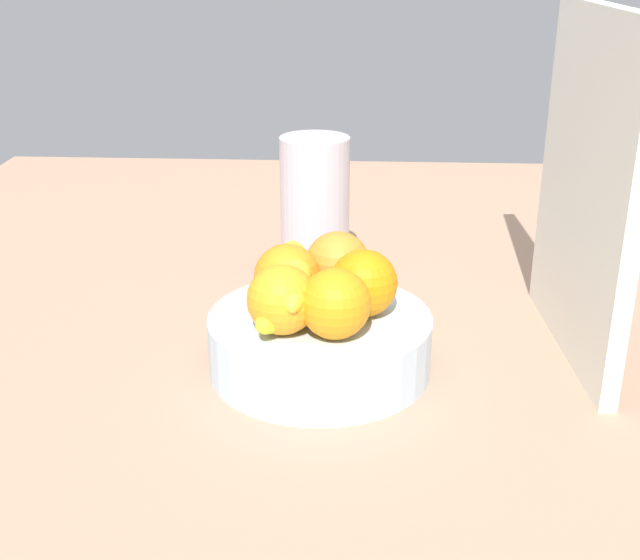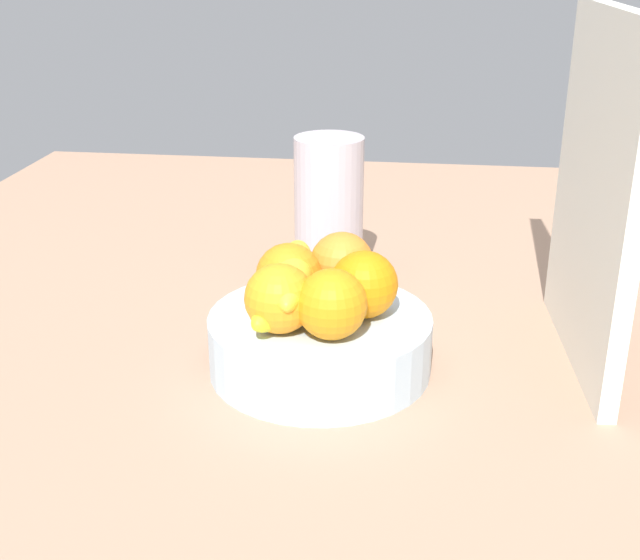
# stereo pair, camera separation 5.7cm
# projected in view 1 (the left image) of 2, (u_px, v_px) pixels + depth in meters

# --- Properties ---
(ground_plane) EXTENTS (1.80, 1.40, 0.03)m
(ground_plane) POSITION_uv_depth(u_px,v_px,m) (340.00, 396.00, 0.85)
(ground_plane) COLOR #A17D64
(fruit_bowl) EXTENTS (0.23, 0.23, 0.06)m
(fruit_bowl) POSITION_uv_depth(u_px,v_px,m) (320.00, 343.00, 0.86)
(fruit_bowl) COLOR silver
(fruit_bowl) RESTS_ON ground_plane
(orange_front_left) EXTENTS (0.07, 0.07, 0.07)m
(orange_front_left) POSITION_uv_depth(u_px,v_px,m) (364.00, 283.00, 0.84)
(orange_front_left) COLOR orange
(orange_front_left) RESTS_ON fruit_bowl
(orange_front_right) EXTENTS (0.07, 0.07, 0.07)m
(orange_front_right) POSITION_uv_depth(u_px,v_px,m) (338.00, 263.00, 0.89)
(orange_front_right) COLOR orange
(orange_front_right) RESTS_ON fruit_bowl
(orange_center) EXTENTS (0.07, 0.07, 0.07)m
(orange_center) POSITION_uv_depth(u_px,v_px,m) (287.00, 277.00, 0.86)
(orange_center) COLOR orange
(orange_center) RESTS_ON fruit_bowl
(orange_back_left) EXTENTS (0.07, 0.07, 0.07)m
(orange_back_left) POSITION_uv_depth(u_px,v_px,m) (282.00, 300.00, 0.80)
(orange_back_left) COLOR orange
(orange_back_left) RESTS_ON fruit_bowl
(orange_back_right) EXTENTS (0.07, 0.07, 0.07)m
(orange_back_right) POSITION_uv_depth(u_px,v_px,m) (335.00, 304.00, 0.79)
(orange_back_right) COLOR orange
(orange_back_right) RESTS_ON fruit_bowl
(banana_bunch) EXTENTS (0.18, 0.09, 0.06)m
(banana_bunch) POSITION_uv_depth(u_px,v_px,m) (293.00, 285.00, 0.85)
(banana_bunch) COLOR yellow
(banana_bunch) RESTS_ON fruit_bowl
(cutting_board) EXTENTS (0.28, 0.03, 0.36)m
(cutting_board) POSITION_uv_depth(u_px,v_px,m) (587.00, 189.00, 0.85)
(cutting_board) COLOR white
(cutting_board) RESTS_ON ground_plane
(thermos_tumbler) EXTENTS (0.09, 0.09, 0.19)m
(thermos_tumbler) POSITION_uv_depth(u_px,v_px,m) (315.00, 212.00, 1.06)
(thermos_tumbler) COLOR #BFB3BD
(thermos_tumbler) RESTS_ON ground_plane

